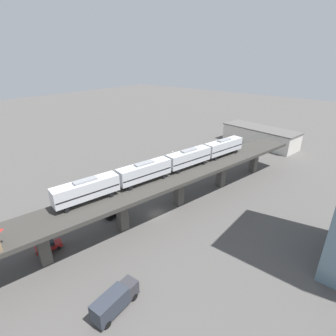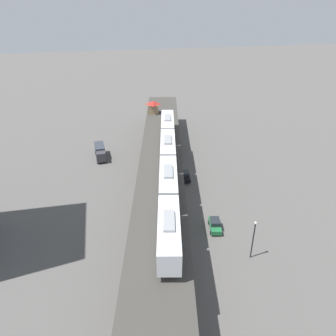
{
  "view_description": "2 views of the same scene",
  "coord_description": "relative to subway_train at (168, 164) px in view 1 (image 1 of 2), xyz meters",
  "views": [
    {
      "loc": [
        33.31,
        -36.67,
        32.52
      ],
      "look_at": [
        -0.52,
        4.57,
        9.43
      ],
      "focal_mm": 28.0,
      "sensor_mm": 36.0,
      "label": 1
    },
    {
      "loc": [
        9.8,
        54.75,
        36.79
      ],
      "look_at": [
        -0.52,
        4.57,
        9.43
      ],
      "focal_mm": 35.0,
      "sensor_mm": 36.0,
      "label": 2
    }
  ],
  "objects": [
    {
      "name": "ground_plane",
      "position": [
        0.52,
        -4.57,
        -10.47
      ],
      "size": [
        400.0,
        400.0,
        0.0
      ],
      "primitive_type": "plane",
      "color": "#514F4C"
    },
    {
      "name": "elevated_viaduct",
      "position": [
        0.48,
        -4.75,
        -3.67
      ],
      "size": [
        26.24,
        91.87,
        7.93
      ],
      "color": "#393733",
      "rests_on": "ground"
    },
    {
      "name": "subway_train",
      "position": [
        0.0,
        0.0,
        0.0
      ],
      "size": [
        12.49,
        49.39,
        4.45
      ],
      "color": "silver",
      "rests_on": "elevated_viaduct"
    },
    {
      "name": "street_car_red",
      "position": [
        -6.78,
        -25.77,
        -9.53
      ],
      "size": [
        3.02,
        4.74,
        1.89
      ],
      "color": "#AD1E1E",
      "rests_on": "ground"
    },
    {
      "name": "street_car_black",
      "position": [
        -6.17,
        -11.19,
        -9.53
      ],
      "size": [
        2.2,
        4.52,
        1.89
      ],
      "color": "black",
      "rests_on": "ground"
    },
    {
      "name": "street_car_green",
      "position": [
        -7.04,
        6.76,
        -9.53
      ],
      "size": [
        2.6,
        4.66,
        1.89
      ],
      "color": "#1E6638",
      "rests_on": "ground"
    },
    {
      "name": "delivery_truck",
      "position": [
        12.03,
        -26.08,
        -8.71
      ],
      "size": [
        2.75,
        7.33,
        3.2
      ],
      "color": "#333338",
      "rests_on": "ground"
    },
    {
      "name": "street_lamp",
      "position": [
        -10.28,
        14.64,
        -6.36
      ],
      "size": [
        0.44,
        0.44,
        6.94
      ],
      "color": "black",
      "rests_on": "ground"
    },
    {
      "name": "warehouse_building",
      "position": [
        -0.97,
        57.7,
        -7.06
      ],
      "size": [
        29.89,
        14.94,
        6.8
      ],
      "color": "beige",
      "rests_on": "ground"
    }
  ]
}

